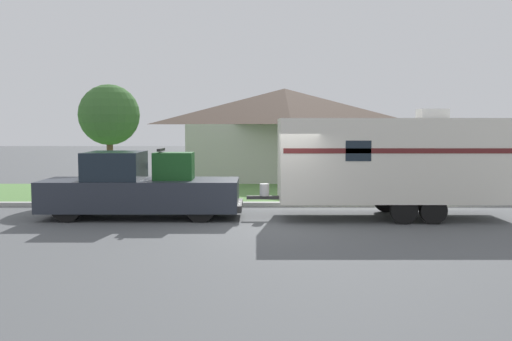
{
  "coord_description": "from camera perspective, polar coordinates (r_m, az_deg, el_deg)",
  "views": [
    {
      "loc": [
        -0.5,
        -15.34,
        2.73
      ],
      "look_at": [
        -0.56,
        1.39,
        1.4
      ],
      "focal_mm": 40.0,
      "sensor_mm": 36.0,
      "label": 1
    }
  ],
  "objects": [
    {
      "name": "ground_plane",
      "position": [
        15.59,
        2.05,
        -5.54
      ],
      "size": [
        120.0,
        120.0,
        0.0
      ],
      "primitive_type": "plane",
      "color": "#515456"
    },
    {
      "name": "curb_strip",
      "position": [
        19.28,
        1.69,
        -3.39
      ],
      "size": [
        80.0,
        0.3,
        0.14
      ],
      "color": "#ADADA8",
      "rests_on": "ground_plane"
    },
    {
      "name": "lawn_strip",
      "position": [
        22.91,
        1.45,
        -2.27
      ],
      "size": [
        80.0,
        7.0,
        0.03
      ],
      "color": "#568442",
      "rests_on": "ground_plane"
    },
    {
      "name": "house_across_street",
      "position": [
        30.08,
        3.05,
        3.93
      ],
      "size": [
        10.27,
        8.35,
        4.65
      ],
      "color": "#B2B2A8",
      "rests_on": "ground_plane"
    },
    {
      "name": "pickup_truck",
      "position": [
        17.18,
        -11.46,
        -1.79
      ],
      "size": [
        5.86,
        1.94,
        2.05
      ],
      "color": "black",
      "rests_on": "ground_plane"
    },
    {
      "name": "travel_trailer",
      "position": [
        17.22,
        13.56,
        1.07
      ],
      "size": [
        7.55,
        2.49,
        3.21
      ],
      "color": "black",
      "rests_on": "ground_plane"
    },
    {
      "name": "mailbox",
      "position": [
        20.5,
        -8.38,
        -0.12
      ],
      "size": [
        0.48,
        0.2,
        1.41
      ],
      "color": "brown",
      "rests_on": "ground_plane"
    },
    {
      "name": "tree_in_yard",
      "position": [
        22.44,
        -14.28,
        5.37
      ],
      "size": [
        2.31,
        2.31,
        4.28
      ],
      "color": "brown",
      "rests_on": "ground_plane"
    }
  ]
}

